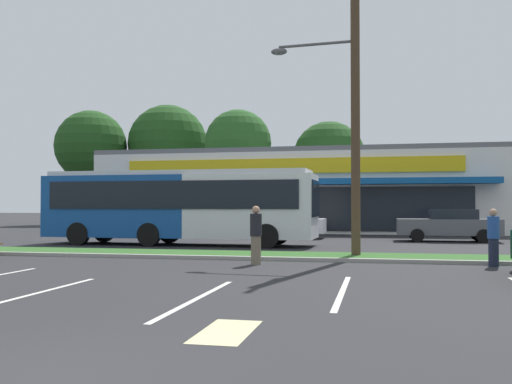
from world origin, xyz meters
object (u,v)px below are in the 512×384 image
at_px(car_0, 143,224).
at_px(car_3, 449,225).
at_px(pedestrian_near_bench, 493,237).
at_px(pedestrian_by_pole, 256,235).
at_px(city_bus, 179,205).
at_px(utility_pole, 351,97).
at_px(car_1, 285,223).

bearing_deg(car_0, car_3, -3.68).
distance_m(pedestrian_near_bench, pedestrian_by_pole, 6.78).
relative_size(car_3, pedestrian_by_pole, 2.78).
bearing_deg(car_0, pedestrian_near_bench, -38.59).
relative_size(city_bus, car_0, 2.81).
height_order(car_0, car_3, car_3).
height_order(utility_pole, car_0, utility_pole).
bearing_deg(car_1, city_bus, -120.96).
distance_m(city_bus, car_1, 7.29).
bearing_deg(car_1, utility_pole, -70.25).
xyz_separation_m(car_0, pedestrian_by_pole, (9.36, -13.66, 0.13)).
bearing_deg(city_bus, pedestrian_by_pole, -55.24).
height_order(car_3, pedestrian_by_pole, pedestrian_by_pole).
distance_m(car_0, car_3, 16.26).
bearing_deg(city_bus, car_0, 126.23).
relative_size(city_bus, pedestrian_near_bench, 7.39).
distance_m(car_1, car_3, 8.30).
xyz_separation_m(utility_pole, pedestrian_near_bench, (4.06, -1.77, -4.50)).
height_order(car_0, pedestrian_near_bench, pedestrian_near_bench).
distance_m(car_0, pedestrian_near_bench, 20.57).
xyz_separation_m(utility_pole, pedestrian_by_pole, (-2.66, -2.59, -4.46)).
height_order(city_bus, car_3, city_bus).
bearing_deg(pedestrian_by_pole, utility_pole, -120.06).
height_order(utility_pole, pedestrian_by_pole, utility_pole).
bearing_deg(pedestrian_by_pole, pedestrian_near_bench, -157.32).
xyz_separation_m(utility_pole, car_3, (4.20, 10.02, -4.53)).
distance_m(car_1, pedestrian_by_pole, 13.84).
bearing_deg(car_0, car_1, 0.87).
height_order(city_bus, car_0, city_bus).
height_order(car_1, pedestrian_near_bench, pedestrian_near_bench).
xyz_separation_m(city_bus, pedestrian_by_pole, (5.07, -7.58, -0.90)).
relative_size(city_bus, pedestrian_by_pole, 7.04).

